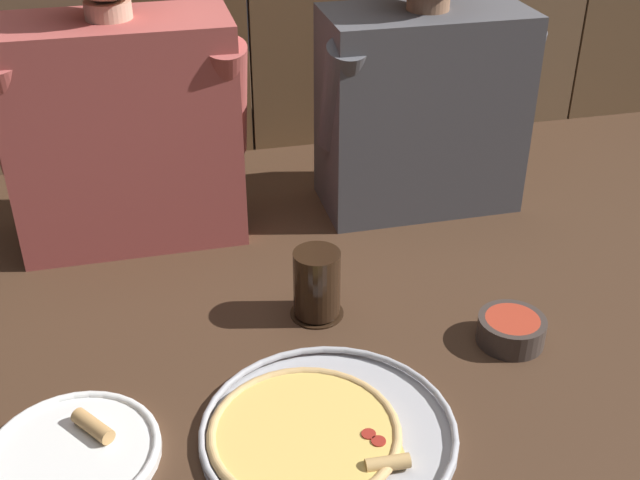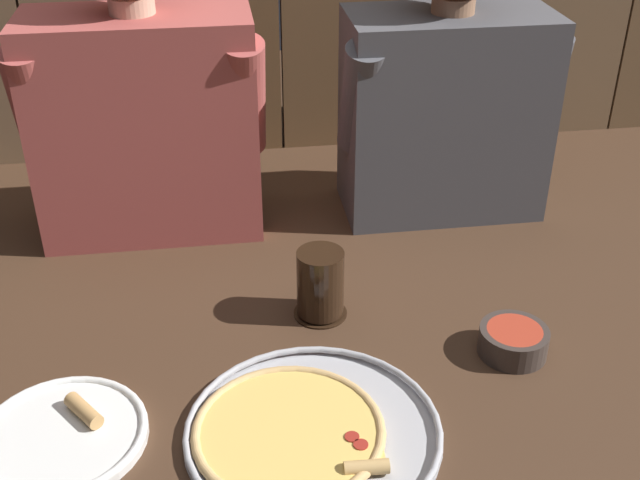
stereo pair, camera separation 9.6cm
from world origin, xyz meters
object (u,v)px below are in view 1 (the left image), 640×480
(drinking_glass, at_px, (317,285))
(dinner_plate, at_px, (73,452))
(pizza_tray, at_px, (319,432))
(diner_left, at_px, (120,97))
(diner_right, at_px, (424,62))
(dipping_bowl, at_px, (511,329))

(drinking_glass, bearing_deg, dinner_plate, -148.49)
(drinking_glass, bearing_deg, pizza_tray, -102.81)
(drinking_glass, relative_size, diner_left, 0.19)
(pizza_tray, relative_size, diner_left, 0.56)
(diner_right, bearing_deg, pizza_tray, -119.82)
(pizza_tray, xyz_separation_m, dinner_plate, (-0.32, 0.04, -0.00))
(dinner_plate, relative_size, diner_right, 0.36)
(diner_left, bearing_deg, drinking_glass, -51.18)
(dipping_bowl, distance_m, diner_left, 0.79)
(dinner_plate, bearing_deg, diner_left, 79.53)
(drinking_glass, height_order, dipping_bowl, drinking_glass)
(pizza_tray, height_order, dinner_plate, dinner_plate)
(dinner_plate, height_order, diner_left, diner_left)
(dipping_bowl, bearing_deg, dinner_plate, -172.02)
(pizza_tray, bearing_deg, dinner_plate, 172.89)
(drinking_glass, xyz_separation_m, diner_right, (0.30, 0.35, 0.24))
(dinner_plate, xyz_separation_m, dipping_bowl, (0.67, 0.09, 0.02))
(drinking_glass, relative_size, dipping_bowl, 1.11)
(pizza_tray, bearing_deg, dipping_bowl, 21.26)
(pizza_tray, distance_m, diner_left, 0.71)
(pizza_tray, height_order, drinking_glass, drinking_glass)
(pizza_tray, xyz_separation_m, diner_left, (-0.22, 0.62, 0.27))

